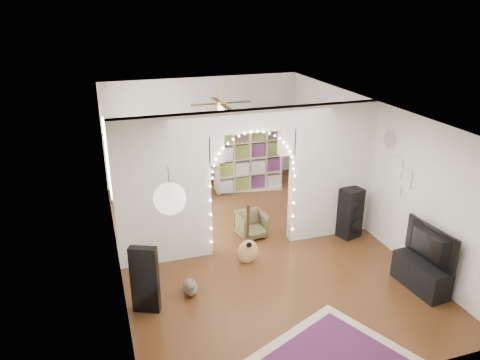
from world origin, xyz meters
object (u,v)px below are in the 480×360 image
object	(u,v)px
bookcase	(248,157)
dining_chair_right	(193,193)
dining_chair_left	(251,225)
acoustic_guitar	(248,242)
media_console	(421,275)
dining_table	(197,165)
floor_speaker	(350,213)

from	to	relation	value
bookcase	dining_chair_right	world-z (taller)	bookcase
bookcase	dining_chair_left	xyz separation A→B (m)	(-0.76, -2.41, -0.59)
acoustic_guitar	bookcase	size ratio (longest dim) A/B	0.58
media_console	acoustic_guitar	bearing A→B (deg)	142.34
dining_table	dining_chair_right	xyz separation A→B (m)	(-0.24, -0.62, -0.47)
acoustic_guitar	dining_chair_right	world-z (taller)	acoustic_guitar
floor_speaker	bookcase	world-z (taller)	bookcase
media_console	dining_chair_left	world-z (taller)	dining_chair_left
floor_speaker	dining_table	world-z (taller)	floor_speaker
acoustic_guitar	bookcase	bearing A→B (deg)	80.25
bookcase	dining_chair_right	size ratio (longest dim) A/B	3.60
bookcase	dining_table	size ratio (longest dim) A/B	1.28
dining_chair_left	dining_chair_right	size ratio (longest dim) A/B	1.20
dining_chair_left	dining_chair_right	world-z (taller)	dining_chair_left
media_console	dining_chair_left	size ratio (longest dim) A/B	1.75
acoustic_guitar	dining_chair_left	xyz separation A→B (m)	(0.40, 0.96, -0.17)
dining_chair_right	media_console	bearing A→B (deg)	-36.72
floor_speaker	dining_chair_right	xyz separation A→B (m)	(-2.61, 2.65, -0.30)
floor_speaker	media_console	distance (m)	2.00
dining_table	acoustic_guitar	bearing A→B (deg)	-77.58
dining_table	floor_speaker	bearing A→B (deg)	-43.04
media_console	bookcase	world-z (taller)	bookcase
bookcase	dining_table	world-z (taller)	bookcase
acoustic_guitar	dining_table	xyz separation A→B (m)	(-0.09, 3.63, 0.25)
floor_speaker	dining_chair_left	size ratio (longest dim) A/B	1.81
dining_chair_left	dining_chair_right	xyz separation A→B (m)	(-0.73, 2.05, -0.04)
dining_table	dining_chair_right	world-z (taller)	dining_table
floor_speaker	dining_chair_left	bearing A→B (deg)	145.86
media_console	dining_chair_right	distance (m)	5.41
dining_chair_left	dining_chair_right	bearing A→B (deg)	103.91
floor_speaker	bookcase	size ratio (longest dim) A/B	0.60
media_console	floor_speaker	bearing A→B (deg)	91.00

